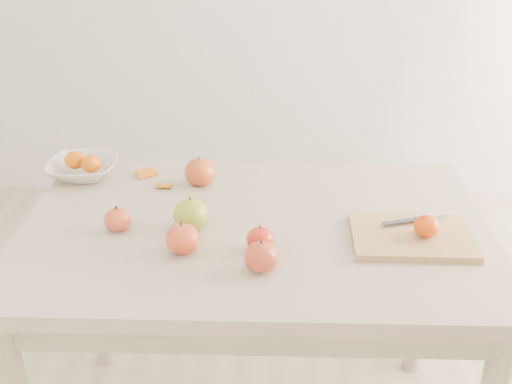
{
  "coord_description": "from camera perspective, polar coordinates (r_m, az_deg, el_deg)",
  "views": [
    {
      "loc": [
        0.04,
        -1.44,
        1.55
      ],
      "look_at": [
        0.0,
        0.05,
        0.82
      ],
      "focal_mm": 45.0,
      "sensor_mm": 36.0,
      "label": 1
    }
  ],
  "objects": [
    {
      "name": "bowl_tangerine_far",
      "position": [
        1.94,
        -14.47,
        2.45
      ],
      "size": [
        0.06,
        0.06,
        0.05
      ],
      "primitive_type": "ellipsoid",
      "color": "orange",
      "rests_on": "fruit_bowl"
    },
    {
      "name": "apple_red_d",
      "position": [
        1.65,
        -12.21,
        -2.41
      ],
      "size": [
        0.07,
        0.07,
        0.06
      ],
      "primitive_type": "ellipsoid",
      "color": "maroon",
      "rests_on": "table"
    },
    {
      "name": "cutting_board",
      "position": [
        1.62,
        13.67,
        -3.89
      ],
      "size": [
        0.29,
        0.22,
        0.02
      ],
      "primitive_type": "cube",
      "rotation": [
        0.0,
        0.0,
        -0.01
      ],
      "color": "tan",
      "rests_on": "table"
    },
    {
      "name": "orange_peel_b",
      "position": [
        1.86,
        -8.16,
        0.49
      ],
      "size": [
        0.05,
        0.04,
        0.01
      ],
      "primitive_type": "cube",
      "rotation": [
        -0.14,
        0.0,
        -0.04
      ],
      "color": "orange",
      "rests_on": "table"
    },
    {
      "name": "board_tangerine",
      "position": [
        1.6,
        14.92,
        -2.94
      ],
      "size": [
        0.06,
        0.06,
        0.05
      ],
      "primitive_type": "ellipsoid",
      "color": "#E03B07",
      "rests_on": "cutting_board"
    },
    {
      "name": "apple_red_e",
      "position": [
        1.52,
        0.36,
        -4.23
      ],
      "size": [
        0.07,
        0.07,
        0.06
      ],
      "primitive_type": "ellipsoid",
      "color": "#9C0810",
      "rests_on": "table"
    },
    {
      "name": "apple_red_a",
      "position": [
        1.85,
        -5.01,
        1.79
      ],
      "size": [
        0.09,
        0.09,
        0.08
      ],
      "primitive_type": "ellipsoid",
      "color": "maroon",
      "rests_on": "table"
    },
    {
      "name": "orange_peel_a",
      "position": [
        1.95,
        -9.69,
        1.55
      ],
      "size": [
        0.07,
        0.07,
        0.01
      ],
      "primitive_type": "cube",
      "rotation": [
        0.21,
        0.0,
        0.52
      ],
      "color": "orange",
      "rests_on": "table"
    },
    {
      "name": "table",
      "position": [
        1.7,
        -0.05,
        -5.88
      ],
      "size": [
        1.2,
        0.8,
        0.75
      ],
      "color": "#C5AE95",
      "rests_on": "ground"
    },
    {
      "name": "bowl_tangerine_near",
      "position": [
        1.98,
        -15.82,
        2.77
      ],
      "size": [
        0.06,
        0.06,
        0.05
      ],
      "primitive_type": "ellipsoid",
      "color": "#E06307",
      "rests_on": "fruit_bowl"
    },
    {
      "name": "apple_red_b",
      "position": [
        1.52,
        -6.58,
        -4.17
      ],
      "size": [
        0.08,
        0.08,
        0.07
      ],
      "primitive_type": "ellipsoid",
      "color": "#9D2213",
      "rests_on": "table"
    },
    {
      "name": "apple_green",
      "position": [
        1.62,
        -5.83,
        -1.98
      ],
      "size": [
        0.09,
        0.09,
        0.08
      ],
      "primitive_type": "ellipsoid",
      "color": "#6F9E17",
      "rests_on": "table"
    },
    {
      "name": "paring_knife",
      "position": [
        1.68,
        14.84,
        -2.22
      ],
      "size": [
        0.17,
        0.07,
        0.01
      ],
      "color": "silver",
      "rests_on": "cutting_board"
    },
    {
      "name": "apple_red_c",
      "position": [
        1.45,
        0.48,
        -5.78
      ],
      "size": [
        0.08,
        0.08,
        0.07
      ],
      "primitive_type": "ellipsoid",
      "color": "maroon",
      "rests_on": "table"
    },
    {
      "name": "fruit_bowl",
      "position": [
        1.97,
        -15.13,
        2.02
      ],
      "size": [
        0.2,
        0.2,
        0.05
      ],
      "primitive_type": "imported",
      "color": "silver",
      "rests_on": "table"
    }
  ]
}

